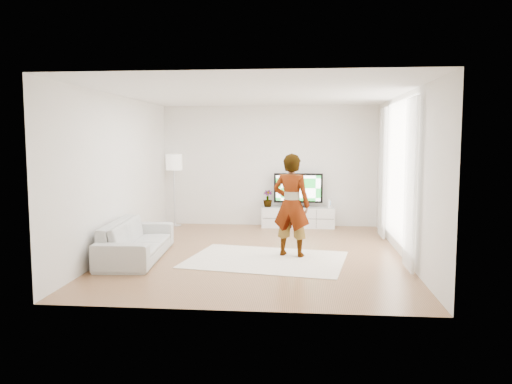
# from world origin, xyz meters

# --- Properties ---
(floor) EXTENTS (6.00, 6.00, 0.00)m
(floor) POSITION_xyz_m (0.00, 0.00, 0.00)
(floor) COLOR #A16C48
(floor) RESTS_ON ground
(ceiling) EXTENTS (6.00, 6.00, 0.00)m
(ceiling) POSITION_xyz_m (0.00, 0.00, 2.80)
(ceiling) COLOR white
(ceiling) RESTS_ON wall_back
(wall_left) EXTENTS (0.02, 6.00, 2.80)m
(wall_left) POSITION_xyz_m (-2.50, 0.00, 1.40)
(wall_left) COLOR silver
(wall_left) RESTS_ON floor
(wall_right) EXTENTS (0.02, 6.00, 2.80)m
(wall_right) POSITION_xyz_m (2.50, 0.00, 1.40)
(wall_right) COLOR silver
(wall_right) RESTS_ON floor
(wall_back) EXTENTS (5.00, 0.02, 2.80)m
(wall_back) POSITION_xyz_m (0.00, 3.00, 1.40)
(wall_back) COLOR silver
(wall_back) RESTS_ON floor
(wall_front) EXTENTS (5.00, 0.02, 2.80)m
(wall_front) POSITION_xyz_m (0.00, -3.00, 1.40)
(wall_front) COLOR silver
(wall_front) RESTS_ON floor
(window) EXTENTS (0.01, 2.60, 2.50)m
(window) POSITION_xyz_m (2.48, 0.30, 1.45)
(window) COLOR white
(window) RESTS_ON wall_right
(curtain_near) EXTENTS (0.04, 0.70, 2.60)m
(curtain_near) POSITION_xyz_m (2.40, -1.00, 1.35)
(curtain_near) COLOR white
(curtain_near) RESTS_ON floor
(curtain_far) EXTENTS (0.04, 0.70, 2.60)m
(curtain_far) POSITION_xyz_m (2.40, 1.60, 1.35)
(curtain_far) COLOR white
(curtain_far) RESTS_ON floor
(media_console) EXTENTS (1.66, 0.47, 0.47)m
(media_console) POSITION_xyz_m (0.69, 2.76, 0.23)
(media_console) COLOR silver
(media_console) RESTS_ON floor
(television) EXTENTS (1.12, 0.22, 0.78)m
(television) POSITION_xyz_m (0.69, 2.79, 0.89)
(television) COLOR black
(television) RESTS_ON media_console
(game_console) EXTENTS (0.08, 0.15, 0.20)m
(game_console) POSITION_xyz_m (1.41, 2.76, 0.56)
(game_console) COLOR white
(game_console) RESTS_ON media_console
(potted_plant) EXTENTS (0.24, 0.24, 0.38)m
(potted_plant) POSITION_xyz_m (-0.02, 2.77, 0.66)
(potted_plant) COLOR #3F7238
(potted_plant) RESTS_ON media_console
(rug) EXTENTS (2.85, 2.26, 0.01)m
(rug) POSITION_xyz_m (0.18, -0.47, 0.01)
(rug) COLOR silver
(rug) RESTS_ON floor
(player) EXTENTS (0.74, 0.58, 1.77)m
(player) POSITION_xyz_m (0.59, -0.16, 0.90)
(player) COLOR #334772
(player) RESTS_ON rug
(sofa) EXTENTS (1.01, 2.25, 0.64)m
(sofa) POSITION_xyz_m (-2.03, -0.53, 0.32)
(sofa) COLOR #AEAEA9
(sofa) RESTS_ON floor
(floor_lamp) EXTENTS (0.37, 0.37, 1.68)m
(floor_lamp) POSITION_xyz_m (-2.20, 2.70, 1.42)
(floor_lamp) COLOR silver
(floor_lamp) RESTS_ON floor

